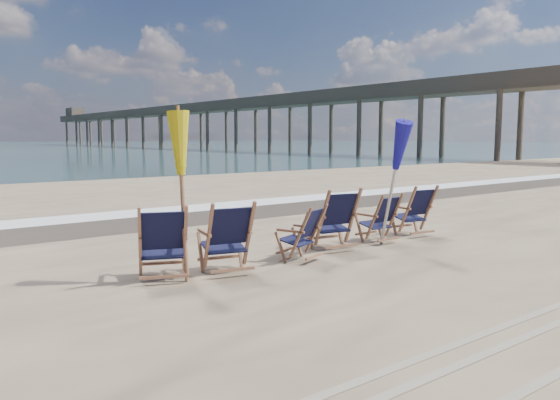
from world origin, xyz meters
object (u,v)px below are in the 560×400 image
(beach_chair_2, at_px, (316,231))
(beach_chair_5, at_px, (429,210))
(beach_chair_3, at_px, (353,218))
(umbrella_blue, at_px, (392,146))
(beach_chair_4, at_px, (394,217))
(fishing_pier, at_px, (198,120))
(umbrella_yellow, at_px, (182,153))
(beach_chair_1, at_px, (249,237))
(beach_chair_0, at_px, (186,242))

(beach_chair_2, relative_size, beach_chair_5, 0.88)
(beach_chair_3, xyz_separation_m, umbrella_blue, (0.60, -0.33, 1.26))
(beach_chair_4, height_order, beach_chair_5, beach_chair_5)
(beach_chair_5, height_order, fishing_pier, fishing_pier)
(beach_chair_3, height_order, umbrella_yellow, umbrella_yellow)
(umbrella_blue, distance_m, fishing_pier, 81.36)
(beach_chair_4, distance_m, umbrella_blue, 1.49)
(beach_chair_1, xyz_separation_m, fishing_pier, (39.26, 72.73, 4.11))
(beach_chair_5, relative_size, umbrella_yellow, 0.45)
(umbrella_yellow, bearing_deg, fishing_pier, 61.00)
(beach_chair_4, relative_size, beach_chair_5, 0.91)
(beach_chair_0, bearing_deg, beach_chair_4, -155.31)
(beach_chair_1, distance_m, beach_chair_5, 4.62)
(beach_chair_4, height_order, fishing_pier, fishing_pier)
(beach_chair_2, xyz_separation_m, fishing_pier, (37.85, 72.57, 4.20))
(beach_chair_0, bearing_deg, beach_chair_3, -155.36)
(beach_chair_4, relative_size, umbrella_yellow, 0.41)
(beach_chair_2, height_order, beach_chair_3, beach_chair_3)
(beach_chair_5, relative_size, fishing_pier, 0.01)
(beach_chair_3, xyz_separation_m, beach_chair_4, (1.13, 0.04, -0.08))
(beach_chair_4, bearing_deg, umbrella_yellow, 2.23)
(umbrella_yellow, height_order, umbrella_blue, umbrella_blue)
(beach_chair_2, bearing_deg, umbrella_yellow, -20.49)
(beach_chair_0, xyz_separation_m, umbrella_yellow, (-0.03, -0.00, 1.22))
(beach_chair_0, xyz_separation_m, beach_chair_5, (5.53, 0.20, -0.02))
(beach_chair_2, distance_m, umbrella_yellow, 2.71)
(beach_chair_4, height_order, umbrella_blue, umbrella_blue)
(beach_chair_1, relative_size, umbrella_blue, 0.46)
(beach_chair_0, relative_size, umbrella_blue, 0.46)
(beach_chair_1, bearing_deg, fishing_pier, -104.89)
(beach_chair_2, relative_size, beach_chair_3, 0.82)
(beach_chair_3, height_order, fishing_pier, fishing_pier)
(beach_chair_5, bearing_deg, fishing_pier, -108.71)
(beach_chair_3, distance_m, fishing_pier, 81.38)
(beach_chair_1, xyz_separation_m, umbrella_yellow, (-0.96, 0.17, 1.22))
(beach_chair_1, height_order, beach_chair_3, beach_chair_3)
(beach_chair_3, distance_m, beach_chair_5, 2.22)
(beach_chair_0, bearing_deg, umbrella_blue, -160.56)
(beach_chair_2, distance_m, beach_chair_4, 2.11)
(beach_chair_2, relative_size, beach_chair_4, 0.96)
(beach_chair_0, xyz_separation_m, beach_chair_4, (4.45, 0.16, -0.07))
(beach_chair_3, bearing_deg, beach_chair_2, 19.35)
(beach_chair_5, relative_size, umbrella_blue, 0.44)
(beach_chair_1, height_order, umbrella_blue, umbrella_blue)
(beach_chair_5, distance_m, umbrella_blue, 2.11)
(beach_chair_2, distance_m, umbrella_blue, 2.09)
(beach_chair_0, distance_m, umbrella_blue, 4.13)
(beach_chair_1, xyz_separation_m, beach_chair_5, (4.60, 0.37, -0.02))
(beach_chair_4, bearing_deg, beach_chair_2, 5.11)
(beach_chair_3, relative_size, beach_chair_4, 1.17)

